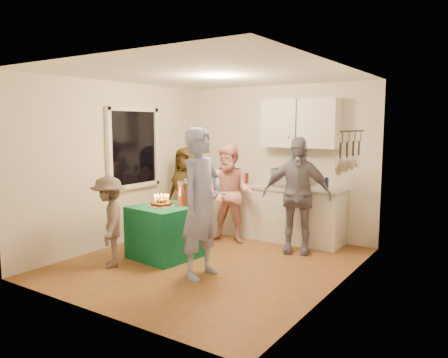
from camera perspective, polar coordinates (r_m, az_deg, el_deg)
The scene contains 19 objects.
floor at distance 6.27m, azimuth -1.80°, elevation -10.83°, with size 4.00×4.00×0.00m, color brown.
ceiling at distance 6.00m, azimuth -1.90°, elevation 13.52°, with size 4.00×4.00×0.00m, color white.
back_wall at distance 7.71m, azimuth 6.81°, elevation 2.39°, with size 3.60×3.60×0.00m, color silver.
left_wall at distance 7.19m, azimuth -13.64°, elevation 1.89°, with size 4.00×4.00×0.00m, color silver.
right_wall at distance 5.17m, azimuth 14.63°, elevation -0.14°, with size 4.00×4.00×0.00m, color silver.
window_night at distance 7.35m, azimuth -11.82°, elevation 4.01°, with size 0.04×1.00×1.20m, color black.
counter at distance 7.48m, azimuth 7.04°, elevation -4.51°, with size 2.20×0.58×0.86m, color white.
countertop at distance 7.40m, azimuth 7.09°, elevation -1.05°, with size 2.24×0.62×0.05m, color beige.
upper_cabinet at distance 7.33m, azimuth 9.87°, elevation 7.18°, with size 1.30×0.30×0.80m, color white.
pot_rack at distance 5.83m, azimuth 16.23°, elevation 3.58°, with size 0.12×1.00×0.60m, color black.
microwave at distance 7.29m, azimuth 8.42°, elevation 0.16°, with size 0.52×0.36×0.29m, color white.
party_table at distance 6.46m, azimuth -7.65°, elevation -6.83°, with size 0.85×0.85×0.76m, color #0E613C.
donut_cake at distance 6.36m, azimuth -8.16°, elevation -2.73°, with size 0.38×0.38×0.18m, color #381C0C, non-canonical shape.
punch_jar at distance 6.38m, azimuth -5.05°, elevation -1.93°, with size 0.22×0.22×0.34m, color red.
man_birthday at distance 5.51m, azimuth -2.95°, elevation -3.17°, with size 0.69×0.46×1.90m, color #8A99C9.
woman_back_left at distance 7.77m, azimuth -4.88°, elevation -1.49°, with size 0.75×0.49×1.54m, color brown.
woman_back_center at distance 7.10m, azimuth 0.85°, elevation -1.93°, with size 0.79×0.62×1.62m, color #E9797E.
woman_back_right at distance 6.65m, azimuth 9.44°, elevation -2.11°, with size 1.03×0.43×1.75m, color black.
child_near_left at distance 6.15m, azimuth -14.76°, elevation -5.39°, with size 0.81×0.46×1.25m, color #514440.
Camera 1 is at (3.46, -4.86, 1.94)m, focal length 35.00 mm.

